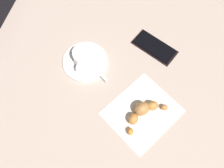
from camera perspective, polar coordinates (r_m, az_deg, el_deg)
ground_plane at (r=0.75m, az=0.35°, el=-1.52°), size 1.80×1.80×0.00m
saucer at (r=0.79m, az=-6.27°, el=5.19°), size 0.14×0.14×0.01m
espresso_cup at (r=0.77m, az=-6.60°, el=6.43°), size 0.07×0.09×0.05m
teaspoon at (r=0.78m, az=-5.84°, el=5.46°), size 0.14×0.03×0.01m
sugar_packet at (r=0.78m, az=-3.47°, el=6.04°), size 0.07×0.05×0.01m
napkin at (r=0.73m, az=6.85°, el=-6.73°), size 0.19×0.21×0.00m
croissant at (r=0.71m, az=7.14°, el=-6.35°), size 0.08×0.14×0.04m
cell_phone at (r=0.83m, az=9.90°, el=8.49°), size 0.15×0.07×0.01m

